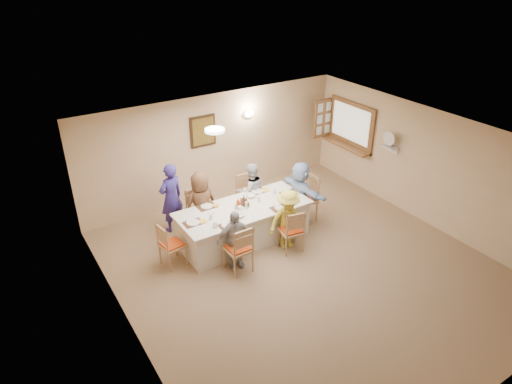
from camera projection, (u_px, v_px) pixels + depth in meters
ground at (305, 268)px, 8.57m from camera, size 7.00×7.00×0.00m
room_walls at (309, 197)px, 7.86m from camera, size 7.00×7.00×7.00m
wall_picture at (203, 131)px, 10.21m from camera, size 0.62×0.05×0.72m
wall_sconce at (249, 114)px, 10.67m from camera, size 0.26×0.09×0.18m
ceiling_light at (215, 130)px, 8.06m from camera, size 0.36×0.36×0.05m
serving_hatch at (351, 125)px, 11.18m from camera, size 0.06×1.50×1.15m
hatch_sill at (346, 146)px, 11.37m from camera, size 0.30×1.50×0.05m
shutter_door at (323, 118)px, 11.62m from camera, size 0.55×0.04×1.00m
fan_shelf at (390, 147)px, 10.18m from camera, size 0.22×0.36×0.03m
desk_fan at (390, 141)px, 10.10m from camera, size 0.30×0.30×0.28m
dining_table at (244, 224)px, 9.24m from camera, size 2.68×1.13×0.76m
chair_back_left at (199, 212)px, 9.52m from camera, size 0.46×0.46×0.92m
chair_back_right at (248, 196)px, 10.08m from camera, size 0.49×0.49×0.95m
chair_front_left at (238, 248)px, 8.31m from camera, size 0.47×0.47×0.98m
chair_front_right at (291, 230)px, 8.89m from camera, size 0.52×0.52×0.93m
chair_left_end at (172, 244)px, 8.47m from camera, size 0.49×0.49×0.90m
chair_right_end at (304, 198)px, 9.91m from camera, size 0.56×0.56×1.02m
diner_back_left at (201, 204)px, 9.31m from camera, size 0.71×0.49×1.40m
diner_back_right at (251, 191)px, 9.90m from camera, size 0.78×0.68×1.31m
diner_front_left at (235, 240)px, 8.35m from camera, size 0.76×0.43×1.19m
diner_front_right at (288, 220)px, 8.90m from camera, size 0.91×0.64×1.25m
diner_right_end at (300, 192)px, 9.77m from camera, size 1.34×0.54×1.40m
caregiver at (171, 198)px, 9.43m from camera, size 0.71×0.61×1.51m
placemat_fl at (227, 225)px, 8.46m from camera, size 0.32×0.24×0.01m
plate_fl at (227, 225)px, 8.46m from camera, size 0.22×0.22×0.01m
napkin_fl at (237, 224)px, 8.51m from camera, size 0.15×0.15×0.01m
placemat_fr at (280, 208)px, 9.03m from camera, size 0.36×0.27×0.01m
plate_fr at (280, 208)px, 9.03m from camera, size 0.22×0.22×0.01m
napkin_fr at (289, 207)px, 9.08m from camera, size 0.14×0.14×0.01m
placemat_bl at (207, 207)px, 9.09m from camera, size 0.38×0.28×0.01m
plate_bl at (207, 206)px, 9.09m from camera, size 0.24×0.24×0.01m
napkin_bl at (216, 205)px, 9.14m from camera, size 0.13×0.13×0.01m
placemat_br at (257, 191)px, 9.66m from camera, size 0.34×0.25×0.01m
plate_br at (257, 191)px, 9.66m from camera, size 0.25×0.25×0.02m
napkin_br at (266, 190)px, 9.70m from camera, size 0.15×0.15×0.01m
placemat_le at (193, 223)px, 8.54m from camera, size 0.36×0.27×0.01m
plate_le at (193, 223)px, 8.54m from camera, size 0.25×0.25×0.02m
napkin_le at (203, 221)px, 8.59m from camera, size 0.14×0.14×0.01m
placemat_re at (289, 193)px, 9.59m from camera, size 0.35×0.26×0.01m
plate_re at (289, 193)px, 9.59m from camera, size 0.23×0.23×0.01m
napkin_re at (297, 192)px, 9.64m from camera, size 0.14×0.14×0.01m
teacup_a at (215, 225)px, 8.40m from camera, size 0.14×0.14×0.08m
teacup_b at (245, 190)px, 9.63m from camera, size 0.15×0.15×0.08m
bowl_a at (238, 215)px, 8.74m from camera, size 0.33×0.33×0.06m
bowl_b at (251, 196)px, 9.43m from camera, size 0.27×0.27×0.07m
condiment_ketchup at (238, 203)px, 8.99m from camera, size 0.11×0.11×0.22m
condiment_brown at (244, 200)px, 9.09m from camera, size 0.12×0.12×0.22m
condiment_malt at (247, 203)px, 9.07m from camera, size 0.16×0.16×0.14m
drinking_glass at (235, 206)px, 9.00m from camera, size 0.06×0.06×0.10m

